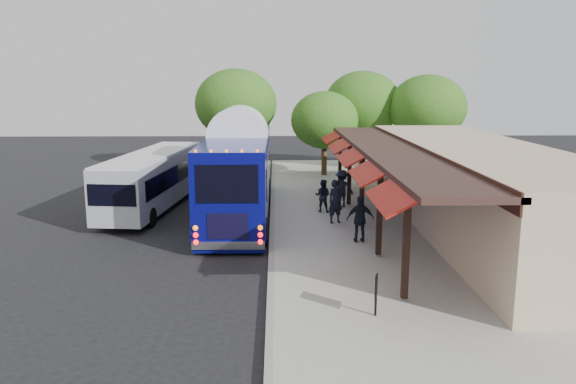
% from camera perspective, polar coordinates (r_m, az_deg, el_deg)
% --- Properties ---
extents(ground, '(90.00, 90.00, 0.00)m').
position_cam_1_polar(ground, '(19.67, -1.85, -7.03)').
color(ground, black).
rests_on(ground, ground).
extents(sidewalk, '(10.00, 40.00, 0.15)m').
position_cam_1_polar(sidewalk, '(23.97, 10.31, -3.67)').
color(sidewalk, '#9E9B93').
rests_on(sidewalk, ground).
extents(curb, '(0.20, 40.00, 0.16)m').
position_cam_1_polar(curb, '(23.48, -1.64, -3.79)').
color(curb, gray).
rests_on(curb, ground).
extents(station_shelter, '(8.15, 20.00, 3.60)m').
position_cam_1_polar(station_shelter, '(24.49, 18.23, 0.52)').
color(station_shelter, tan).
rests_on(station_shelter, ground).
extents(coach_bus, '(2.72, 12.61, 4.02)m').
position_cam_1_polar(coach_bus, '(25.72, -4.97, 2.24)').
color(coach_bus, '#080A65').
rests_on(coach_bus, ground).
extents(city_bus, '(3.36, 10.38, 2.74)m').
position_cam_1_polar(city_bus, '(28.11, -13.50, 1.41)').
color(city_bus, '#93969B').
rests_on(city_bus, ground).
extents(ped_a, '(0.81, 0.68, 1.89)m').
position_cam_1_polar(ped_a, '(24.08, 4.88, -0.96)').
color(ped_a, black).
rests_on(ped_a, sidewalk).
extents(ped_b, '(0.89, 0.78, 1.53)m').
position_cam_1_polar(ped_b, '(26.13, 3.55, -0.37)').
color(ped_b, black).
rests_on(ped_b, sidewalk).
extents(ped_c, '(1.05, 0.45, 1.78)m').
position_cam_1_polar(ped_c, '(21.35, 7.35, -2.75)').
color(ped_c, black).
rests_on(ped_c, sidewalk).
extents(ped_d, '(1.26, 0.85, 1.81)m').
position_cam_1_polar(ped_d, '(27.15, 5.48, 0.35)').
color(ped_d, black).
rests_on(ped_d, sidewalk).
extents(sign_board, '(0.17, 0.48, 1.08)m').
position_cam_1_polar(sign_board, '(14.89, 8.93, -9.70)').
color(sign_board, black).
rests_on(sign_board, sidewalk).
extents(tree_left, '(4.32, 4.32, 5.53)m').
position_cam_1_polar(tree_left, '(36.18, 3.74, 7.29)').
color(tree_left, '#382314').
rests_on(tree_left, ground).
extents(tree_mid, '(5.35, 5.35, 6.85)m').
position_cam_1_polar(tree_mid, '(39.82, 7.60, 8.85)').
color(tree_mid, '#382314').
rests_on(tree_mid, ground).
extents(tree_right, '(5.14, 5.14, 6.59)m').
position_cam_1_polar(tree_right, '(38.79, 13.99, 8.30)').
color(tree_right, '#382314').
rests_on(tree_right, ground).
extents(tree_far, '(5.44, 5.44, 6.96)m').
position_cam_1_polar(tree_far, '(37.79, -5.33, 8.89)').
color(tree_far, '#382314').
rests_on(tree_far, ground).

